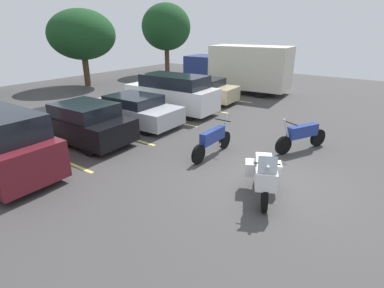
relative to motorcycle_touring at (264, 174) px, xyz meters
The scene contains 12 objects.
ground 1.10m from the motorcycle_touring, 17.86° to the left, with size 44.00×44.00×0.10m, color #423F3F.
motorcycle_touring is the anchor object (origin of this frame).
motorcycle_second 3.81m from the motorcycle_touring, ahead, with size 2.16×1.16×1.31m.
motorcycle_third 2.98m from the motorcycle_touring, 58.11° to the left, with size 2.30×0.62×1.28m.
parking_stripes 7.28m from the motorcycle_touring, 92.77° to the left, with size 19.76×4.96×0.01m.
car_black 7.44m from the motorcycle_touring, 91.55° to the left, with size 2.00×4.66×1.54m.
car_silver 7.80m from the motorcycle_touring, 71.35° to the left, with size 2.06×4.64×1.35m.
car_white 8.96m from the motorcycle_touring, 54.48° to the left, with size 2.01×4.88×1.93m.
car_champagne 10.86m from the motorcycle_touring, 42.54° to the left, with size 2.06×4.36×1.41m.
box_truck 13.89m from the motorcycle_touring, 30.27° to the left, with size 3.00×7.16×3.04m.
tree_rear 22.90m from the motorcycle_touring, 46.46° to the left, with size 4.39×4.39×6.19m.
tree_far_right 18.94m from the motorcycle_touring, 67.16° to the left, with size 4.73×4.73×5.40m.
Camera 1 is at (-7.45, -2.79, 4.16)m, focal length 28.14 mm.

